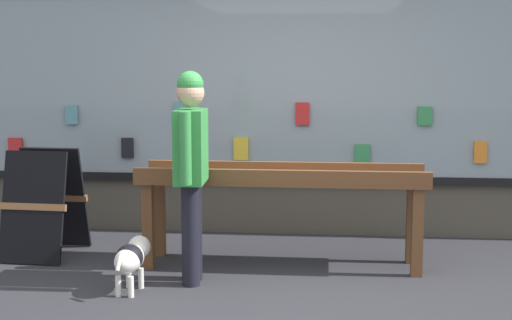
% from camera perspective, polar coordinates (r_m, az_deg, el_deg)
% --- Properties ---
extents(ground_plane, '(40.00, 40.00, 0.00)m').
position_cam_1_polar(ground_plane, '(5.21, 1.23, -11.70)').
color(ground_plane, '#2D2D33').
extents(shopfront_facade, '(8.35, 0.29, 3.50)m').
position_cam_1_polar(shopfront_facade, '(7.31, 2.35, 7.53)').
color(shopfront_facade, '#4C473D').
rests_on(shopfront_facade, ground_plane).
extents(display_table_main, '(2.45, 0.58, 0.87)m').
position_cam_1_polar(display_table_main, '(6.11, 2.10, -2.12)').
color(display_table_main, brown).
rests_on(display_table_main, ground_plane).
extents(person_browsing, '(0.24, 0.66, 1.68)m').
position_cam_1_polar(person_browsing, '(5.60, -5.22, -0.03)').
color(person_browsing, black).
rests_on(person_browsing, ground_plane).
extents(small_dog, '(0.23, 0.58, 0.39)m').
position_cam_1_polar(small_dog, '(5.59, -9.96, -7.69)').
color(small_dog, white).
rests_on(small_dog, ground_plane).
extents(sandwich_board_sign, '(0.64, 0.76, 0.97)m').
position_cam_1_polar(sandwich_board_sign, '(6.76, -16.54, -3.24)').
color(sandwich_board_sign, black).
rests_on(sandwich_board_sign, ground_plane).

